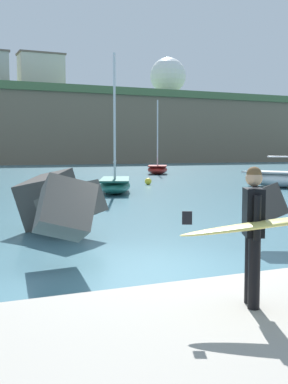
{
  "coord_description": "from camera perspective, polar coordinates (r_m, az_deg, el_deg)",
  "views": [
    {
      "loc": [
        -4.03,
        -8.3,
        2.22
      ],
      "look_at": [
        -0.15,
        0.5,
        1.4
      ],
      "focal_mm": 46.19,
      "sensor_mm": 36.0,
      "label": 1
    }
  ],
  "objects": [
    {
      "name": "boat_mid_left",
      "position": [
        45.76,
        1.57,
        2.68
      ],
      "size": [
        3.45,
        4.47,
        6.78
      ],
      "color": "maroon",
      "rests_on": "ground"
    },
    {
      "name": "headland_bluff",
      "position": [
        93.79,
        -11.71,
        7.17
      ],
      "size": [
        100.77,
        35.02,
        12.27
      ],
      "color": "#756651",
      "rests_on": "ground"
    },
    {
      "name": "mooring_buoy_inner",
      "position": [
        31.57,
        0.48,
        1.23
      ],
      "size": [
        0.44,
        0.44,
        0.44
      ],
      "color": "yellow",
      "rests_on": "ground"
    },
    {
      "name": "station_building_east",
      "position": [
        87.96,
        -11.79,
        13.39
      ],
      "size": [
        7.78,
        4.23,
        6.27
      ],
      "color": "beige",
      "rests_on": "headland_bluff"
    },
    {
      "name": "ground_plane",
      "position": [
        9.49,
        2.06,
        -8.66
      ],
      "size": [
        400.0,
        400.0,
        0.0
      ],
      "primitive_type": "plane",
      "color": "#42707F"
    },
    {
      "name": "breakwater_jetty",
      "position": [
        11.8,
        -14.98,
        -1.23
      ],
      "size": [
        32.01,
        8.17,
        2.54
      ],
      "color": "#3D3A38",
      "rests_on": "ground"
    },
    {
      "name": "radar_dome",
      "position": [
        112.13,
        2.78,
        12.96
      ],
      "size": [
        7.96,
        7.96,
        10.32
      ],
      "color": "silver",
      "rests_on": "headland_bluff"
    },
    {
      "name": "surfer_with_board",
      "position": [
        6.27,
        12.97,
        -3.9
      ],
      "size": [
        2.04,
        1.52,
        1.78
      ],
      "color": "black",
      "rests_on": "walkway_path"
    },
    {
      "name": "boat_far_centre",
      "position": [
        25.59,
        -3.36,
        0.91
      ],
      "size": [
        3.29,
        5.07,
        7.07
      ],
      "color": "#1E6656",
      "rests_on": "ground"
    },
    {
      "name": "boat_mid_centre",
      "position": [
        30.36,
        15.89,
        1.48
      ],
      "size": [
        3.97,
        5.5,
        6.19
      ],
      "color": "white",
      "rests_on": "ground"
    }
  ]
}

